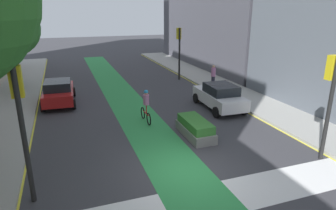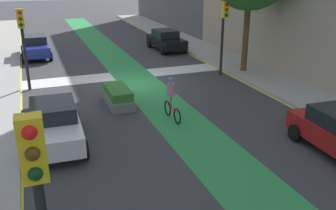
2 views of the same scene
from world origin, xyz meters
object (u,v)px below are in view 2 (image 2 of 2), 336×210
traffic_signal_far_right (40,200)px  cyclist_in_lane (172,98)px  median_planter (118,96)px  car_black_left_near (166,40)px  car_blue_right_near (35,46)px  traffic_signal_near_right (22,34)px  traffic_signal_near_left (224,24)px  car_white_right_far (54,124)px

traffic_signal_far_right → cyclist_in_lane: (-5.53, -9.13, -2.12)m
traffic_signal_far_right → median_planter: traffic_signal_far_right is taller
car_black_left_near → car_blue_right_near: 9.80m
traffic_signal_near_right → traffic_signal_far_right: size_ratio=0.97×
car_black_left_near → cyclist_in_lane: bearing=70.8°
traffic_signal_near_left → median_planter: 8.09m
traffic_signal_near_right → traffic_signal_far_right: 15.47m
car_blue_right_near → cyclist_in_lane: (-5.07, 14.40, 0.17)m
cyclist_in_lane → traffic_signal_near_right: bearing=-48.1°
traffic_signal_near_right → median_planter: (-3.94, 3.77, -2.59)m
traffic_signal_near_right → traffic_signal_near_left: (-11.03, 0.94, 0.08)m
traffic_signal_near_right → cyclist_in_lane: 8.76m
traffic_signal_near_left → car_white_right_far: traffic_signal_near_left is taller
traffic_signal_near_left → car_black_left_near: size_ratio=1.03×
traffic_signal_near_right → car_black_left_near: (-10.38, -7.07, -2.19)m
car_black_left_near → car_white_right_far: 17.11m
traffic_signal_far_right → car_blue_right_near: traffic_signal_far_right is taller
cyclist_in_lane → car_white_right_far: bearing=8.7°
traffic_signal_near_right → car_blue_right_near: 8.37m
traffic_signal_near_right → car_blue_right_near: (-0.63, -8.06, -2.19)m
car_black_left_near → car_white_right_far: (9.60, 14.17, 0.00)m
cyclist_in_lane → median_planter: bearing=-55.6°
traffic_signal_near_left → traffic_signal_far_right: traffic_signal_far_right is taller
traffic_signal_near_right → car_black_left_near: size_ratio=1.00×
traffic_signal_far_right → traffic_signal_near_left: bearing=-126.7°
traffic_signal_far_right → car_black_left_near: bearing=-114.4°
cyclist_in_lane → traffic_signal_near_left: bearing=-134.6°
car_blue_right_near → median_planter: bearing=105.6°
traffic_signal_near_right → car_blue_right_near: traffic_signal_near_right is taller
traffic_signal_near_right → traffic_signal_near_left: 11.07m
traffic_signal_far_right → car_black_left_near: traffic_signal_far_right is taller
traffic_signal_far_right → car_blue_right_near: 23.65m
traffic_signal_near_left → median_planter: bearing=21.8°
traffic_signal_near_right → traffic_signal_near_left: size_ratio=0.97×
car_black_left_near → median_planter: size_ratio=1.64×
traffic_signal_near_left → car_blue_right_near: bearing=-40.9°
traffic_signal_near_right → median_planter: size_ratio=1.64×
traffic_signal_near_left → median_planter: (7.09, 2.83, -2.68)m
traffic_signal_near_right → car_blue_right_near: size_ratio=1.01×
car_white_right_far → cyclist_in_lane: bearing=-171.3°
traffic_signal_near_right → car_black_left_near: bearing=-145.7°
traffic_signal_far_right → car_black_left_near: (-10.21, -22.55, -2.29)m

